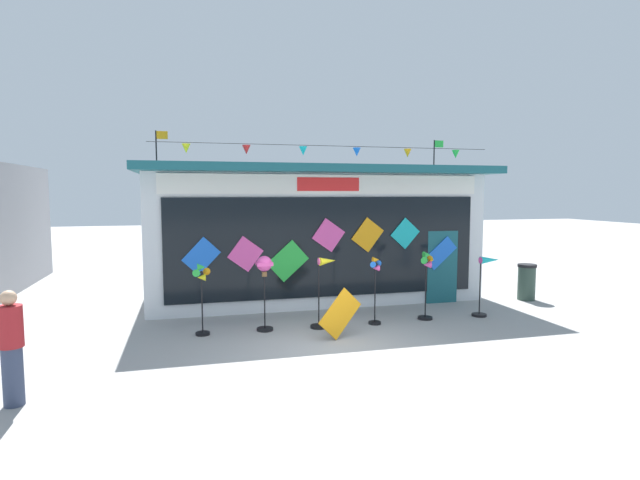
{
  "coord_description": "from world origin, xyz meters",
  "views": [
    {
      "loc": [
        -2.69,
        -9.12,
        3.06
      ],
      "look_at": [
        0.4,
        2.59,
        1.91
      ],
      "focal_mm": 28.32,
      "sensor_mm": 36.0,
      "label": 1
    }
  ],
  "objects_px": {
    "wind_spinner_right": "(426,275)",
    "wind_spinner_far_right": "(486,277)",
    "wind_spinner_left": "(264,274)",
    "wind_spinner_far_left": "(202,288)",
    "person_near_camera": "(11,347)",
    "kite_shop_building": "(306,230)",
    "wind_spinner_center_left": "(324,287)",
    "wind_spinner_center_right": "(375,282)",
    "display_kite_on_ground": "(340,314)",
    "trash_bin": "(527,282)"
  },
  "relations": [
    {
      "from": "kite_shop_building",
      "to": "wind_spinner_far_right",
      "type": "relative_size",
      "value": 6.38
    },
    {
      "from": "trash_bin",
      "to": "display_kite_on_ground",
      "type": "xyz_separation_m",
      "value": [
        -6.24,
        -2.26,
        0.0
      ]
    },
    {
      "from": "wind_spinner_right",
      "to": "wind_spinner_far_right",
      "type": "distance_m",
      "value": 1.6
    },
    {
      "from": "wind_spinner_center_left",
      "to": "trash_bin",
      "type": "bearing_deg",
      "value": 12.31
    },
    {
      "from": "kite_shop_building",
      "to": "wind_spinner_center_right",
      "type": "xyz_separation_m",
      "value": [
        0.66,
        -4.24,
        -0.9
      ]
    },
    {
      "from": "wind_spinner_center_right",
      "to": "wind_spinner_right",
      "type": "xyz_separation_m",
      "value": [
        1.34,
        0.12,
        0.08
      ]
    },
    {
      "from": "display_kite_on_ground",
      "to": "wind_spinner_center_right",
      "type": "bearing_deg",
      "value": 36.68
    },
    {
      "from": "display_kite_on_ground",
      "to": "wind_spinner_left",
      "type": "bearing_deg",
      "value": 146.66
    },
    {
      "from": "display_kite_on_ground",
      "to": "wind_spinner_far_left",
      "type": "bearing_deg",
      "value": 161.79
    },
    {
      "from": "wind_spinner_far_left",
      "to": "wind_spinner_right",
      "type": "relative_size",
      "value": 0.94
    },
    {
      "from": "person_near_camera",
      "to": "display_kite_on_ground",
      "type": "distance_m",
      "value": 5.91
    },
    {
      "from": "kite_shop_building",
      "to": "trash_bin",
      "type": "relative_size",
      "value": 9.29
    },
    {
      "from": "wind_spinner_far_left",
      "to": "wind_spinner_center_left",
      "type": "bearing_deg",
      "value": -1.15
    },
    {
      "from": "wind_spinner_center_left",
      "to": "wind_spinner_far_right",
      "type": "distance_m",
      "value": 4.17
    },
    {
      "from": "wind_spinner_left",
      "to": "trash_bin",
      "type": "bearing_deg",
      "value": 9.59
    },
    {
      "from": "wind_spinner_left",
      "to": "wind_spinner_center_left",
      "type": "xyz_separation_m",
      "value": [
        1.33,
        -0.09,
        -0.34
      ]
    },
    {
      "from": "wind_spinner_center_left",
      "to": "display_kite_on_ground",
      "type": "xyz_separation_m",
      "value": [
        0.12,
        -0.87,
        -0.42
      ]
    },
    {
      "from": "wind_spinner_left",
      "to": "wind_spinner_center_right",
      "type": "xyz_separation_m",
      "value": [
        2.55,
        -0.13,
        -0.28
      ]
    },
    {
      "from": "wind_spinner_far_right",
      "to": "display_kite_on_ground",
      "type": "relative_size",
      "value": 1.53
    },
    {
      "from": "wind_spinner_far_left",
      "to": "wind_spinner_left",
      "type": "xyz_separation_m",
      "value": [
        1.35,
        0.03,
        0.25
      ]
    },
    {
      "from": "wind_spinner_far_left",
      "to": "person_near_camera",
      "type": "relative_size",
      "value": 0.93
    },
    {
      "from": "wind_spinner_left",
      "to": "wind_spinner_center_right",
      "type": "height_order",
      "value": "wind_spinner_left"
    },
    {
      "from": "wind_spinner_far_right",
      "to": "wind_spinner_far_left",
      "type": "bearing_deg",
      "value": 179.82
    },
    {
      "from": "wind_spinner_left",
      "to": "person_near_camera",
      "type": "relative_size",
      "value": 0.99
    },
    {
      "from": "wind_spinner_center_left",
      "to": "display_kite_on_ground",
      "type": "distance_m",
      "value": 0.97
    },
    {
      "from": "wind_spinner_far_left",
      "to": "wind_spinner_far_right",
      "type": "relative_size",
      "value": 1.05
    },
    {
      "from": "wind_spinner_left",
      "to": "wind_spinner_center_left",
      "type": "relative_size",
      "value": 1.04
    },
    {
      "from": "wind_spinner_far_left",
      "to": "person_near_camera",
      "type": "xyz_separation_m",
      "value": [
        -2.73,
        -2.96,
        -0.17
      ]
    },
    {
      "from": "wind_spinner_center_right",
      "to": "trash_bin",
      "type": "relative_size",
      "value": 1.55
    },
    {
      "from": "wind_spinner_center_right",
      "to": "display_kite_on_ground",
      "type": "xyz_separation_m",
      "value": [
        -1.1,
        -0.82,
        -0.48
      ]
    },
    {
      "from": "wind_spinner_right",
      "to": "trash_bin",
      "type": "bearing_deg",
      "value": 19.15
    },
    {
      "from": "wind_spinner_far_left",
      "to": "wind_spinner_center_left",
      "type": "relative_size",
      "value": 0.97
    },
    {
      "from": "kite_shop_building",
      "to": "wind_spinner_far_right",
      "type": "bearing_deg",
      "value": -49.14
    },
    {
      "from": "wind_spinner_center_left",
      "to": "display_kite_on_ground",
      "type": "bearing_deg",
      "value": -81.94
    },
    {
      "from": "wind_spinner_center_right",
      "to": "trash_bin",
      "type": "xyz_separation_m",
      "value": [
        5.14,
        1.43,
        -0.48
      ]
    },
    {
      "from": "wind_spinner_left",
      "to": "wind_spinner_far_right",
      "type": "xyz_separation_m",
      "value": [
        5.49,
        -0.06,
        -0.3
      ]
    },
    {
      "from": "kite_shop_building",
      "to": "wind_spinner_right",
      "type": "bearing_deg",
      "value": -64.08
    },
    {
      "from": "wind_spinner_far_right",
      "to": "display_kite_on_ground",
      "type": "distance_m",
      "value": 4.17
    },
    {
      "from": "wind_spinner_right",
      "to": "display_kite_on_ground",
      "type": "bearing_deg",
      "value": -159.04
    },
    {
      "from": "wind_spinner_right",
      "to": "wind_spinner_far_right",
      "type": "height_order",
      "value": "wind_spinner_right"
    },
    {
      "from": "wind_spinner_right",
      "to": "person_near_camera",
      "type": "xyz_separation_m",
      "value": [
        -7.98,
        -2.98,
        -0.22
      ]
    },
    {
      "from": "wind_spinner_far_right",
      "to": "trash_bin",
      "type": "relative_size",
      "value": 1.46
    },
    {
      "from": "wind_spinner_center_right",
      "to": "trash_bin",
      "type": "height_order",
      "value": "wind_spinner_center_right"
    },
    {
      "from": "display_kite_on_ground",
      "to": "trash_bin",
      "type": "bearing_deg",
      "value": 19.87
    },
    {
      "from": "wind_spinner_far_left",
      "to": "wind_spinner_center_right",
      "type": "relative_size",
      "value": 0.98
    },
    {
      "from": "person_near_camera",
      "to": "wind_spinner_left",
      "type": "bearing_deg",
      "value": -164.73
    },
    {
      "from": "wind_spinner_right",
      "to": "wind_spinner_far_right",
      "type": "relative_size",
      "value": 1.11
    },
    {
      "from": "wind_spinner_center_left",
      "to": "wind_spinner_left",
      "type": "bearing_deg",
      "value": 176.2
    },
    {
      "from": "wind_spinner_center_left",
      "to": "wind_spinner_right",
      "type": "relative_size",
      "value": 0.97
    },
    {
      "from": "wind_spinner_center_left",
      "to": "wind_spinner_right",
      "type": "height_order",
      "value": "wind_spinner_right"
    }
  ]
}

